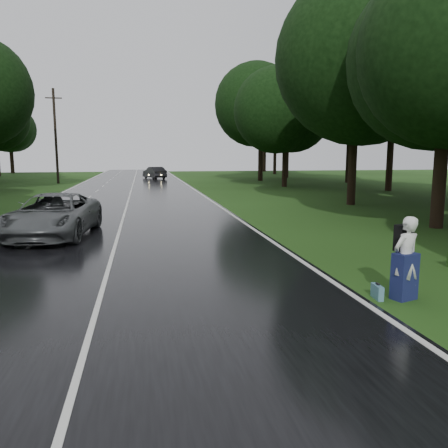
{
  "coord_description": "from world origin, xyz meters",
  "views": [
    {
      "loc": [
        1.03,
        -9.6,
        3.3
      ],
      "look_at": [
        3.56,
        4.28,
        1.1
      ],
      "focal_mm": 35.89,
      "sensor_mm": 36.0,
      "label": 1
    }
  ],
  "objects": [
    {
      "name": "suitcase",
      "position": [
        6.29,
        -0.45,
        0.16
      ],
      "size": [
        0.18,
        0.47,
        0.33
      ],
      "primitive_type": "cube",
      "rotation": [
        0.0,
        0.0,
        6.17
      ],
      "color": "teal",
      "rests_on": "ground"
    },
    {
      "name": "tree_right_e",
      "position": [
        15.48,
        34.85,
        0.0
      ],
      "size": [
        8.5,
        8.5,
        13.29
      ],
      "primitive_type": null,
      "color": "black",
      "rests_on": "ground"
    },
    {
      "name": "utility_pole_far",
      "position": [
        -8.5,
        44.59,
        0.0
      ],
      "size": [
        1.8,
        0.28,
        10.61
      ],
      "primitive_type": null,
      "color": "black",
      "rests_on": "ground"
    },
    {
      "name": "hitchhiker",
      "position": [
        6.88,
        -0.56,
        0.89
      ],
      "size": [
        0.81,
        0.78,
        1.93
      ],
      "color": "silver",
      "rests_on": "ground"
    },
    {
      "name": "grey_car",
      "position": [
        -2.51,
        9.1,
        0.89
      ],
      "size": [
        3.45,
        6.39,
        1.7
      ],
      "primitive_type": "imported",
      "rotation": [
        0.0,
        0.0,
        6.18
      ],
      "color": "#515556",
      "rests_on": "road"
    },
    {
      "name": "road",
      "position": [
        0.0,
        20.0,
        0.02
      ],
      "size": [
        12.0,
        140.0,
        0.04
      ],
      "primitive_type": "cube",
      "color": "black",
      "rests_on": "ground"
    },
    {
      "name": "tree_right_d",
      "position": [
        14.63,
        18.0,
        0.0
      ],
      "size": [
        9.9,
        9.9,
        15.47
      ],
      "primitive_type": null,
      "color": "black",
      "rests_on": "ground"
    },
    {
      "name": "tree_right_c",
      "position": [
        14.13,
        8.42,
        0.0
      ],
      "size": [
        8.58,
        8.58,
        13.4
      ],
      "primitive_type": null,
      "color": "black",
      "rests_on": "ground"
    },
    {
      "name": "ground",
      "position": [
        0.0,
        0.0,
        0.0
      ],
      "size": [
        160.0,
        160.0,
        0.0
      ],
      "primitive_type": "plane",
      "color": "#214615",
      "rests_on": "ground"
    },
    {
      "name": "tree_right_f",
      "position": [
        15.83,
        45.79,
        0.0
      ],
      "size": [
        10.45,
        10.45,
        16.33
      ],
      "primitive_type": null,
      "color": "black",
      "rests_on": "ground"
    },
    {
      "name": "lane_center",
      "position": [
        0.0,
        20.0,
        0.04
      ],
      "size": [
        0.12,
        140.0,
        0.01
      ],
      "primitive_type": "cube",
      "color": "silver",
      "rests_on": "road"
    },
    {
      "name": "far_car",
      "position": [
        2.69,
        52.3,
        0.84
      ],
      "size": [
        3.24,
        5.15,
        1.6
      ],
      "primitive_type": "imported",
      "rotation": [
        0.0,
        0.0,
        3.49
      ],
      "color": "black",
      "rests_on": "road"
    }
  ]
}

